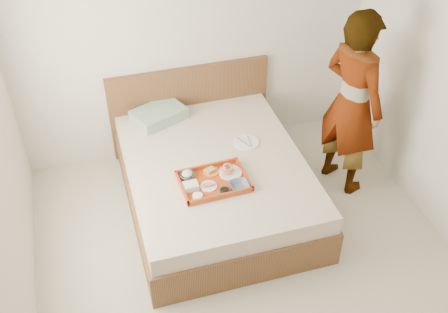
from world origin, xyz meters
The scene contains 16 objects.
ground centered at (0.00, 0.00, 0.00)m, with size 3.50×4.00×0.01m, color beige.
wall_back centered at (0.00, 2.00, 1.30)m, with size 3.50×0.01×2.60m, color silver.
bed centered at (-0.07, 1.00, 0.27)m, with size 1.65×2.00×0.53m, color brown.
headboard centered at (-0.07, 1.97, 0.47)m, with size 1.65×0.06×0.95m, color brown.
pillow centered at (-0.43, 1.78, 0.59)m, with size 0.49×0.33×0.12m, color #A4B6A1.
tray centered at (-0.17, 0.72, 0.56)m, with size 0.58×0.42×0.05m, color #B63C13.
prawn_plate centered at (0.00, 0.79, 0.55)m, with size 0.20×0.20×0.01m, color white.
navy_bowl_big centered at (0.02, 0.59, 0.57)m, with size 0.16×0.16×0.04m, color #1A2D4C.
sauce_dish centered at (-0.11, 0.57, 0.56)m, with size 0.08×0.08×0.03m, color black.
meat_plate centered at (-0.22, 0.67, 0.55)m, with size 0.14×0.14×0.01m, color white.
bread_plate centered at (-0.15, 0.85, 0.55)m, with size 0.14×0.14×0.01m, color orange.
salad_bowl centered at (-0.37, 0.84, 0.57)m, with size 0.13×0.13×0.04m, color #1A2D4C.
plastic_tub centered at (-0.37, 0.69, 0.57)m, with size 0.12×0.10×0.05m, color silver.
cheese_round centered at (-0.35, 0.57, 0.56)m, with size 0.08×0.08×0.03m, color white.
dinner_plate centered at (0.28, 1.18, 0.54)m, with size 0.24×0.24×0.01m, color white.
person centered at (1.21, 0.99, 0.91)m, with size 0.66×0.43×1.81m, color beige.
Camera 1 is at (-1.06, -2.59, 3.61)m, focal length 43.34 mm.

